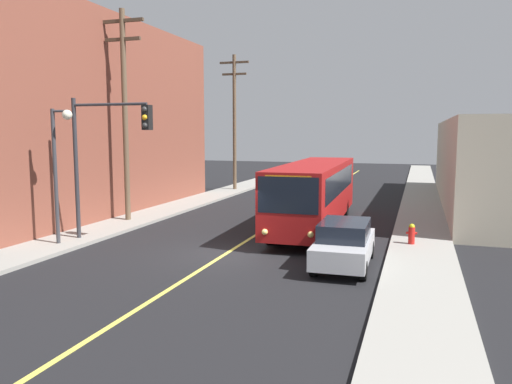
{
  "coord_description": "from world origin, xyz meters",
  "views": [
    {
      "loc": [
        7.04,
        -17.82,
        4.72
      ],
      "look_at": [
        0.0,
        3.85,
        2.0
      ],
      "focal_mm": 35.32,
      "sensor_mm": 36.0,
      "label": 1
    }
  ],
  "objects_px": {
    "city_bus": "(315,191)",
    "street_lamp_left": "(59,156)",
    "parked_car_silver": "(344,243)",
    "utility_pole_near": "(125,106)",
    "utility_pole_mid": "(234,116)",
    "traffic_signal_left_corner": "(106,142)",
    "fire_hydrant": "(412,233)"
  },
  "relations": [
    {
      "from": "utility_pole_mid",
      "to": "street_lamp_left",
      "type": "xyz_separation_m",
      "value": [
        0.25,
        -21.01,
        -2.22
      ]
    },
    {
      "from": "street_lamp_left",
      "to": "utility_pole_mid",
      "type": "bearing_deg",
      "value": 90.67
    },
    {
      "from": "parked_car_silver",
      "to": "utility_pole_mid",
      "type": "distance_m",
      "value": 24.14
    },
    {
      "from": "utility_pole_mid",
      "to": "traffic_signal_left_corner",
      "type": "xyz_separation_m",
      "value": [
        1.66,
        -19.82,
        -1.66
      ]
    },
    {
      "from": "traffic_signal_left_corner",
      "to": "street_lamp_left",
      "type": "relative_size",
      "value": 1.09
    },
    {
      "from": "parked_car_silver",
      "to": "fire_hydrant",
      "type": "xyz_separation_m",
      "value": [
        2.21,
        3.84,
        -0.26
      ]
    },
    {
      "from": "city_bus",
      "to": "traffic_signal_left_corner",
      "type": "height_order",
      "value": "traffic_signal_left_corner"
    },
    {
      "from": "utility_pole_near",
      "to": "utility_pole_mid",
      "type": "xyz_separation_m",
      "value": [
        0.34,
        15.17,
        -0.06
      ]
    },
    {
      "from": "city_bus",
      "to": "utility_pole_near",
      "type": "bearing_deg",
      "value": -171.18
    },
    {
      "from": "utility_pole_near",
      "to": "utility_pole_mid",
      "type": "distance_m",
      "value": 15.18
    },
    {
      "from": "city_bus",
      "to": "traffic_signal_left_corner",
      "type": "relative_size",
      "value": 2.04
    },
    {
      "from": "utility_pole_mid",
      "to": "traffic_signal_left_corner",
      "type": "height_order",
      "value": "utility_pole_mid"
    },
    {
      "from": "city_bus",
      "to": "street_lamp_left",
      "type": "height_order",
      "value": "street_lamp_left"
    },
    {
      "from": "city_bus",
      "to": "utility_pole_near",
      "type": "relative_size",
      "value": 1.14
    },
    {
      "from": "parked_car_silver",
      "to": "utility_pole_mid",
      "type": "bearing_deg",
      "value": 119.76
    },
    {
      "from": "utility_pole_near",
      "to": "parked_car_silver",
      "type": "bearing_deg",
      "value": -23.76
    },
    {
      "from": "city_bus",
      "to": "utility_pole_near",
      "type": "distance_m",
      "value": 10.6
    },
    {
      "from": "parked_car_silver",
      "to": "utility_pole_near",
      "type": "distance_m",
      "value": 14.15
    },
    {
      "from": "city_bus",
      "to": "street_lamp_left",
      "type": "bearing_deg",
      "value": -140.94
    },
    {
      "from": "city_bus",
      "to": "street_lamp_left",
      "type": "relative_size",
      "value": 2.22
    },
    {
      "from": "city_bus",
      "to": "utility_pole_near",
      "type": "height_order",
      "value": "utility_pole_near"
    },
    {
      "from": "parked_car_silver",
      "to": "traffic_signal_left_corner",
      "type": "distance_m",
      "value": 10.65
    },
    {
      "from": "fire_hydrant",
      "to": "street_lamp_left",
      "type": "bearing_deg",
      "value": -162.29
    },
    {
      "from": "city_bus",
      "to": "utility_pole_mid",
      "type": "height_order",
      "value": "utility_pole_mid"
    },
    {
      "from": "city_bus",
      "to": "fire_hydrant",
      "type": "xyz_separation_m",
      "value": [
        4.65,
        -2.96,
        -1.23
      ]
    },
    {
      "from": "utility_pole_mid",
      "to": "fire_hydrant",
      "type": "xyz_separation_m",
      "value": [
        13.92,
        -16.64,
        -5.38
      ]
    },
    {
      "from": "traffic_signal_left_corner",
      "to": "fire_hydrant",
      "type": "relative_size",
      "value": 7.14
    },
    {
      "from": "utility_pole_near",
      "to": "fire_hydrant",
      "type": "bearing_deg",
      "value": -5.87
    },
    {
      "from": "city_bus",
      "to": "utility_pole_mid",
      "type": "bearing_deg",
      "value": 124.13
    },
    {
      "from": "utility_pole_mid",
      "to": "fire_hydrant",
      "type": "height_order",
      "value": "utility_pole_mid"
    },
    {
      "from": "parked_car_silver",
      "to": "fire_hydrant",
      "type": "bearing_deg",
      "value": 60.06
    },
    {
      "from": "parked_car_silver",
      "to": "city_bus",
      "type": "bearing_deg",
      "value": 109.72
    }
  ]
}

